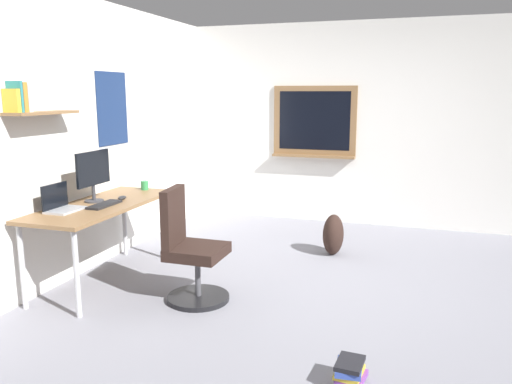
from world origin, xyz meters
TOP-DOWN VIEW (x-y plane):
  - ground_plane at (0.00, 0.00)m, footprint 5.20×5.20m
  - wall_back at (-0.00, 2.45)m, footprint 5.00×0.30m
  - wall_right at (2.45, 0.03)m, footprint 0.22×5.00m
  - desk at (-0.46, 2.05)m, footprint 1.59×0.63m
  - office_chair at (-0.61, 1.12)m, footprint 0.52×0.52m
  - laptop at (-0.82, 2.20)m, footprint 0.31×0.21m
  - monitor_primary at (-0.42, 2.16)m, footprint 0.46×0.17m
  - keyboard at (-0.54, 1.97)m, footprint 0.37×0.13m
  - computer_mouse at (-0.26, 1.97)m, footprint 0.10×0.06m
  - coffee_mug at (0.24, 2.02)m, footprint 0.08×0.08m
  - backpack at (0.98, 0.20)m, footprint 0.32×0.22m
  - book_stack_on_floor at (-1.47, -0.33)m, footprint 0.24×0.20m

SIDE VIEW (x-z plane):
  - ground_plane at x=0.00m, z-range 0.00..0.00m
  - book_stack_on_floor at x=-1.47m, z-range 0.00..0.16m
  - backpack at x=0.98m, z-range 0.00..0.44m
  - office_chair at x=-0.61m, z-range -0.07..0.88m
  - desk at x=-0.46m, z-range 0.30..1.03m
  - keyboard at x=-0.54m, z-range 0.73..0.75m
  - computer_mouse at x=-0.26m, z-range 0.73..0.77m
  - coffee_mug at x=0.24m, z-range 0.73..0.83m
  - laptop at x=-0.82m, z-range 0.67..0.90m
  - monitor_primary at x=-0.42m, z-range 0.77..1.24m
  - wall_right at x=2.45m, z-range 0.00..2.60m
  - wall_back at x=0.00m, z-range 0.00..2.60m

